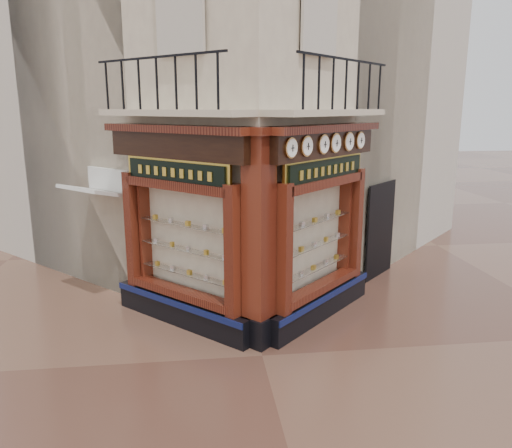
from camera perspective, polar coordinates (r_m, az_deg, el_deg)
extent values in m
plane|color=#513125|center=(9.15, 0.72, -14.82)|extent=(80.00, 80.00, 0.00)
cube|color=beige|center=(14.31, -2.73, 20.00)|extent=(11.31, 11.31, 12.00)
cube|color=beige|center=(16.74, -12.26, 17.01)|extent=(11.31, 11.31, 11.00)
cube|color=beige|center=(17.06, 5.33, 17.16)|extent=(11.31, 11.31, 11.00)
cube|color=black|center=(10.36, -8.46, -9.81)|extent=(2.72, 2.72, 0.55)
cube|color=#0D1543|center=(10.16, -9.28, -9.00)|extent=(2.50, 2.50, 0.12)
cube|color=#350F09|center=(8.94, -2.56, -3.20)|extent=(0.37, 0.37, 2.45)
cube|color=#350F09|center=(10.91, -13.81, -0.57)|extent=(0.37, 0.37, 2.45)
cube|color=beige|center=(10.10, -7.39, -1.52)|extent=(1.80, 1.80, 2.10)
cube|color=black|center=(9.59, -9.05, 8.86)|extent=(2.69, 2.69, 0.50)
cube|color=#350F09|center=(9.52, -9.43, 10.69)|extent=(2.86, 2.86, 0.14)
cube|color=black|center=(10.66, 7.35, -9.09)|extent=(2.72, 2.72, 0.55)
cube|color=#0D1543|center=(10.49, 8.29, -8.23)|extent=(2.50, 2.50, 0.12)
cube|color=#350F09|center=(9.05, 3.08, -3.01)|extent=(0.37, 0.37, 2.45)
cube|color=#350F09|center=(11.39, 11.19, 0.14)|extent=(0.37, 0.37, 2.45)
cube|color=beige|center=(10.36, 6.03, -1.12)|extent=(1.80, 1.80, 2.10)
cube|color=black|center=(9.91, 7.82, 9.04)|extent=(2.69, 2.69, 0.50)
cube|color=#350F09|center=(9.86, 8.24, 10.81)|extent=(2.86, 2.86, 0.14)
cube|color=black|center=(9.47, 0.31, -11.94)|extent=(0.78, 0.78, 0.55)
cube|color=#350F09|center=(8.83, 0.32, -0.55)|extent=(0.64, 0.64, 3.50)
cube|color=#350F09|center=(8.58, 0.34, 10.61)|extent=(0.85, 0.85, 0.14)
cube|color=beige|center=(9.50, -9.58, 12.43)|extent=(2.97, 2.97, 0.12)
cube|color=black|center=(9.32, -11.39, 18.20)|extent=(2.36, 2.36, 0.04)
cube|color=beige|center=(9.84, 8.39, 12.49)|extent=(2.97, 2.97, 0.12)
cube|color=black|center=(9.72, 10.37, 18.02)|extent=(2.36, 2.36, 0.04)
cylinder|color=#B77D3D|center=(8.64, 3.99, 8.67)|extent=(0.29, 0.29, 0.36)
cylinder|color=white|center=(8.62, 4.16, 8.66)|extent=(0.23, 0.23, 0.31)
cube|color=black|center=(8.61, 4.24, 8.65)|extent=(0.02, 0.02, 0.12)
cube|color=black|center=(8.61, 4.24, 8.65)|extent=(0.07, 0.07, 0.01)
cylinder|color=#B77D3D|center=(9.05, 5.77, 8.84)|extent=(0.30, 0.30, 0.37)
cylinder|color=white|center=(9.04, 5.94, 8.83)|extent=(0.24, 0.24, 0.32)
cube|color=black|center=(9.03, 6.02, 8.82)|extent=(0.02, 0.02, 0.12)
cube|color=black|center=(9.03, 6.02, 8.82)|extent=(0.07, 0.07, 0.01)
cylinder|color=#B77D3D|center=(9.56, 7.70, 9.01)|extent=(0.30, 0.30, 0.37)
cylinder|color=white|center=(9.54, 7.86, 9.00)|extent=(0.24, 0.24, 0.32)
cube|color=black|center=(9.53, 7.93, 9.00)|extent=(0.02, 0.02, 0.12)
cube|color=black|center=(9.53, 7.93, 9.00)|extent=(0.07, 0.07, 0.01)
cylinder|color=#B77D3D|center=(9.95, 9.03, 9.13)|extent=(0.31, 0.31, 0.39)
cylinder|color=white|center=(9.93, 9.18, 9.12)|extent=(0.25, 0.25, 0.33)
cube|color=black|center=(9.92, 9.26, 9.11)|extent=(0.02, 0.02, 0.13)
cube|color=black|center=(9.92, 9.26, 9.11)|extent=(0.08, 0.08, 0.01)
cylinder|color=#B77D3D|center=(10.43, 10.53, 9.25)|extent=(0.31, 0.31, 0.39)
cylinder|color=white|center=(10.42, 10.68, 9.24)|extent=(0.25, 0.25, 0.34)
cube|color=black|center=(10.41, 10.75, 9.23)|extent=(0.02, 0.02, 0.13)
cube|color=black|center=(10.41, 10.75, 9.23)|extent=(0.08, 0.08, 0.01)
cylinder|color=#B77D3D|center=(10.88, 11.78, 9.35)|extent=(0.29, 0.29, 0.36)
cylinder|color=white|center=(10.87, 11.92, 9.34)|extent=(0.24, 0.24, 0.31)
cube|color=black|center=(10.86, 11.99, 9.33)|extent=(0.02, 0.02, 0.12)
cube|color=black|center=(10.86, 11.99, 9.33)|extent=(0.07, 0.07, 0.01)
cube|color=gold|center=(9.61, -9.11, 5.87)|extent=(1.99, 1.99, 0.53)
cube|color=black|center=(9.58, -9.29, 5.84)|extent=(1.85, 1.85, 0.40)
cube|color=gold|center=(9.94, 7.93, 6.15)|extent=(2.07, 2.07, 0.55)
cube|color=black|center=(9.92, 8.13, 6.12)|extent=(1.93, 1.93, 0.42)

